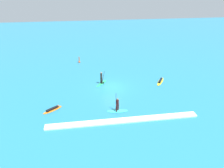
{
  "coord_description": "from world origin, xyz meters",
  "views": [
    {
      "loc": [
        -4.05,
        -26.99,
        13.68
      ],
      "look_at": [
        0.0,
        0.0,
        0.5
      ],
      "focal_mm": 33.77,
      "sensor_mm": 36.0,
      "label": 1
    }
  ],
  "objects_px": {
    "surfer_on_green_board": "(101,81)",
    "surfer_on_orange_board": "(53,109)",
    "surfer_on_yellow_board": "(160,81)",
    "marker_buoy": "(79,61)",
    "surfer_on_teal_board": "(117,108)"
  },
  "relations": [
    {
      "from": "surfer_on_green_board",
      "to": "surfer_on_orange_board",
      "type": "xyz_separation_m",
      "value": [
        -6.49,
        -6.35,
        -0.39
      ]
    },
    {
      "from": "surfer_on_yellow_board",
      "to": "marker_buoy",
      "type": "xyz_separation_m",
      "value": [
        -12.19,
        10.53,
        0.1
      ]
    },
    {
      "from": "surfer_on_teal_board",
      "to": "marker_buoy",
      "type": "bearing_deg",
      "value": -71.99
    },
    {
      "from": "surfer_on_teal_board",
      "to": "surfer_on_orange_board",
      "type": "distance_m",
      "value": 7.69
    },
    {
      "from": "surfer_on_green_board",
      "to": "marker_buoy",
      "type": "relative_size",
      "value": 2.18
    },
    {
      "from": "surfer_on_orange_board",
      "to": "surfer_on_yellow_board",
      "type": "bearing_deg",
      "value": -16.73
    },
    {
      "from": "surfer_on_orange_board",
      "to": "marker_buoy",
      "type": "height_order",
      "value": "marker_buoy"
    },
    {
      "from": "surfer_on_orange_board",
      "to": "surfer_on_green_board",
      "type": "bearing_deg",
      "value": 7.39
    },
    {
      "from": "surfer_on_green_board",
      "to": "marker_buoy",
      "type": "distance_m",
      "value": 10.41
    },
    {
      "from": "surfer_on_yellow_board",
      "to": "marker_buoy",
      "type": "bearing_deg",
      "value": 81.6
    },
    {
      "from": "surfer_on_teal_board",
      "to": "surfer_on_yellow_board",
      "type": "xyz_separation_m",
      "value": [
        7.92,
        7.09,
        -0.29
      ]
    },
    {
      "from": "surfer_on_orange_board",
      "to": "marker_buoy",
      "type": "relative_size",
      "value": 2.0
    },
    {
      "from": "surfer_on_teal_board",
      "to": "marker_buoy",
      "type": "xyz_separation_m",
      "value": [
        -4.27,
        17.62,
        -0.19
      ]
    },
    {
      "from": "surfer_on_green_board",
      "to": "surfer_on_teal_board",
      "type": "bearing_deg",
      "value": -136.04
    },
    {
      "from": "surfer_on_green_board",
      "to": "surfer_on_orange_board",
      "type": "bearing_deg",
      "value": 170.46
    }
  ]
}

